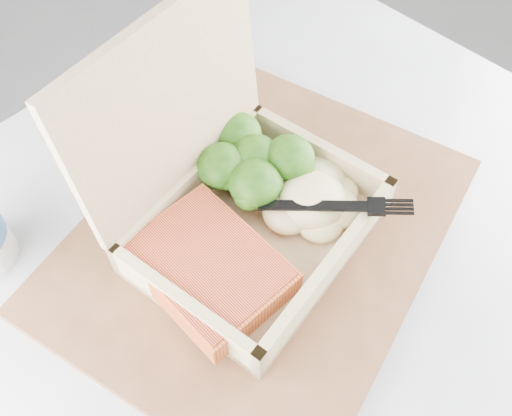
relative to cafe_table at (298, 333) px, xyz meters
name	(u,v)px	position (x,y,z in m)	size (l,w,h in m)	color
floor	(301,294)	(0.18, 0.26, -0.53)	(4.00, 4.00, 0.00)	gray
cafe_table	(298,333)	(0.00, 0.00, 0.00)	(0.96, 0.96, 0.71)	black
serving_tray	(260,235)	(-0.03, 0.04, 0.19)	(0.39, 0.31, 0.02)	brown
takeout_container	(230,192)	(-0.05, 0.06, 0.25)	(0.28, 0.27, 0.21)	tan
salmon_fillet	(208,268)	(-0.10, 0.01, 0.22)	(0.10, 0.13, 0.03)	#DA5F2A
broccoli_pile	(255,162)	(-0.01, 0.10, 0.23)	(0.12, 0.12, 0.04)	#3C7419
mashed_potatoes	(312,199)	(0.02, 0.04, 0.23)	(0.11, 0.09, 0.04)	#CDC285
plastic_fork	(292,204)	(-0.01, 0.03, 0.24)	(0.13, 0.09, 0.01)	black
receipt	(140,121)	(-0.09, 0.25, 0.18)	(0.08, 0.15, 0.00)	white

